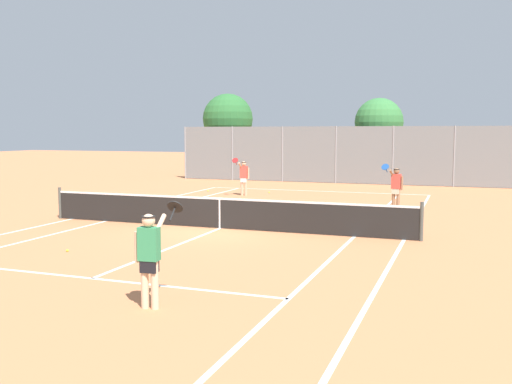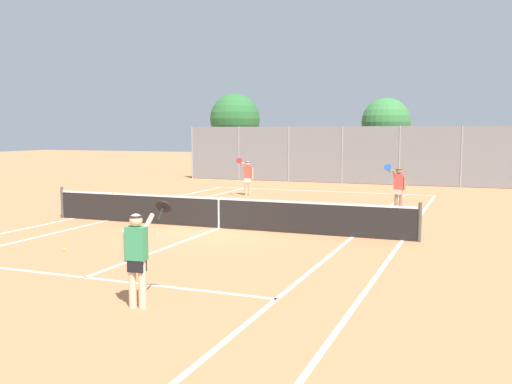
{
  "view_description": "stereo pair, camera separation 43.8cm",
  "coord_description": "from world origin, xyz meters",
  "px_view_note": "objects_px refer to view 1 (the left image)",
  "views": [
    {
      "loc": [
        6.97,
        -15.82,
        2.94
      ],
      "look_at": [
        0.63,
        1.5,
        1.0
      ],
      "focal_mm": 40.0,
      "sensor_mm": 36.0,
      "label": 1
    },
    {
      "loc": [
        7.38,
        -15.67,
        2.94
      ],
      "look_at": [
        0.63,
        1.5,
        1.0
      ],
      "focal_mm": 40.0,
      "sensor_mm": 36.0,
      "label": 2
    }
  ],
  "objects_px": {
    "tennis_net": "(220,212)",
    "tree_behind_right": "(380,124)",
    "loose_tennis_ball_3": "(194,220)",
    "tree_behind_left": "(227,120)",
    "player_near_side": "(150,254)",
    "loose_tennis_ball_5": "(269,192)",
    "loose_tennis_ball_1": "(208,191)",
    "player_far_right": "(396,186)",
    "loose_tennis_ball_0": "(67,250)",
    "player_far_left": "(244,176)",
    "loose_tennis_ball_2": "(385,224)"
  },
  "relations": [
    {
      "from": "tennis_net",
      "to": "tree_behind_left",
      "type": "xyz_separation_m",
      "value": [
        -8.32,
        20.16,
        3.23
      ]
    },
    {
      "from": "player_far_right",
      "to": "loose_tennis_ball_2",
      "type": "height_order",
      "value": "player_far_right"
    },
    {
      "from": "tree_behind_right",
      "to": "tennis_net",
      "type": "bearing_deg",
      "value": -96.35
    },
    {
      "from": "tree_behind_left",
      "to": "tree_behind_right",
      "type": "relative_size",
      "value": 1.11
    },
    {
      "from": "tennis_net",
      "to": "loose_tennis_ball_0",
      "type": "xyz_separation_m",
      "value": [
        -2.16,
        -4.44,
        -0.48
      ]
    },
    {
      "from": "player_far_left",
      "to": "player_far_right",
      "type": "xyz_separation_m",
      "value": [
        7.22,
        -2.73,
        0.0
      ]
    },
    {
      "from": "player_near_side",
      "to": "tree_behind_left",
      "type": "height_order",
      "value": "tree_behind_left"
    },
    {
      "from": "player_near_side",
      "to": "tennis_net",
      "type": "bearing_deg",
      "value": 105.37
    },
    {
      "from": "player_far_right",
      "to": "loose_tennis_ball_0",
      "type": "relative_size",
      "value": 26.88
    },
    {
      "from": "player_far_left",
      "to": "player_far_right",
      "type": "relative_size",
      "value": 1.0
    },
    {
      "from": "player_near_side",
      "to": "loose_tennis_ball_2",
      "type": "distance_m",
      "value": 10.46
    },
    {
      "from": "player_near_side",
      "to": "loose_tennis_ball_5",
      "type": "relative_size",
      "value": 26.88
    },
    {
      "from": "player_near_side",
      "to": "loose_tennis_ball_2",
      "type": "bearing_deg",
      "value": 75.76
    },
    {
      "from": "loose_tennis_ball_0",
      "to": "loose_tennis_ball_3",
      "type": "height_order",
      "value": "same"
    },
    {
      "from": "tennis_net",
      "to": "player_near_side",
      "type": "relative_size",
      "value": 6.76
    },
    {
      "from": "player_far_right",
      "to": "tree_behind_right",
      "type": "distance_m",
      "value": 13.69
    },
    {
      "from": "player_far_right",
      "to": "tree_behind_left",
      "type": "height_order",
      "value": "tree_behind_left"
    },
    {
      "from": "loose_tennis_ball_0",
      "to": "tree_behind_left",
      "type": "relative_size",
      "value": 0.01
    },
    {
      "from": "loose_tennis_ball_3",
      "to": "tree_behind_left",
      "type": "xyz_separation_m",
      "value": [
        -6.93,
        19.13,
        3.7
      ]
    },
    {
      "from": "tree_behind_right",
      "to": "player_near_side",
      "type": "bearing_deg",
      "value": -90.06
    },
    {
      "from": "loose_tennis_ball_2",
      "to": "loose_tennis_ball_3",
      "type": "height_order",
      "value": "same"
    },
    {
      "from": "player_far_left",
      "to": "loose_tennis_ball_0",
      "type": "height_order",
      "value": "player_far_left"
    },
    {
      "from": "tennis_net",
      "to": "tree_behind_right",
      "type": "bearing_deg",
      "value": 83.65
    },
    {
      "from": "player_far_right",
      "to": "player_far_left",
      "type": "bearing_deg",
      "value": 159.31
    },
    {
      "from": "player_far_right",
      "to": "loose_tennis_ball_1",
      "type": "relative_size",
      "value": 26.88
    },
    {
      "from": "loose_tennis_ball_0",
      "to": "player_near_side",
      "type": "bearing_deg",
      "value": -37.34
    },
    {
      "from": "tennis_net",
      "to": "tree_behind_left",
      "type": "bearing_deg",
      "value": 112.42
    },
    {
      "from": "loose_tennis_ball_1",
      "to": "loose_tennis_ball_2",
      "type": "relative_size",
      "value": 1.0
    },
    {
      "from": "loose_tennis_ball_1",
      "to": "tree_behind_right",
      "type": "distance_m",
      "value": 12.3
    },
    {
      "from": "player_far_right",
      "to": "tennis_net",
      "type": "bearing_deg",
      "value": -127.24
    },
    {
      "from": "player_far_left",
      "to": "loose_tennis_ball_2",
      "type": "bearing_deg",
      "value": -41.02
    },
    {
      "from": "loose_tennis_ball_3",
      "to": "loose_tennis_ball_5",
      "type": "height_order",
      "value": "same"
    },
    {
      "from": "loose_tennis_ball_5",
      "to": "tree_behind_left",
      "type": "bearing_deg",
      "value": 122.93
    },
    {
      "from": "tennis_net",
      "to": "loose_tennis_ball_0",
      "type": "bearing_deg",
      "value": -115.93
    },
    {
      "from": "tennis_net",
      "to": "player_near_side",
      "type": "distance_m",
      "value": 7.99
    },
    {
      "from": "loose_tennis_ball_1",
      "to": "loose_tennis_ball_3",
      "type": "height_order",
      "value": "same"
    },
    {
      "from": "player_near_side",
      "to": "loose_tennis_ball_3",
      "type": "relative_size",
      "value": 26.88
    },
    {
      "from": "player_far_right",
      "to": "loose_tennis_ball_1",
      "type": "xyz_separation_m",
      "value": [
        -9.54,
        3.78,
        -0.89
      ]
    },
    {
      "from": "tennis_net",
      "to": "player_far_right",
      "type": "xyz_separation_m",
      "value": [
        4.59,
        6.04,
        0.42
      ]
    },
    {
      "from": "loose_tennis_ball_1",
      "to": "loose_tennis_ball_5",
      "type": "relative_size",
      "value": 1.0
    },
    {
      "from": "player_far_left",
      "to": "loose_tennis_ball_1",
      "type": "distance_m",
      "value": 2.7
    },
    {
      "from": "player_far_right",
      "to": "loose_tennis_ball_5",
      "type": "bearing_deg",
      "value": 147.23
    },
    {
      "from": "tennis_net",
      "to": "loose_tennis_ball_1",
      "type": "bearing_deg",
      "value": 116.76
    },
    {
      "from": "loose_tennis_ball_3",
      "to": "tree_behind_left",
      "type": "relative_size",
      "value": 0.01
    },
    {
      "from": "loose_tennis_ball_0",
      "to": "loose_tennis_ball_2",
      "type": "relative_size",
      "value": 1.0
    },
    {
      "from": "player_far_right",
      "to": "loose_tennis_ball_3",
      "type": "height_order",
      "value": "player_far_right"
    },
    {
      "from": "tree_behind_left",
      "to": "loose_tennis_ball_0",
      "type": "bearing_deg",
      "value": -75.94
    },
    {
      "from": "player_near_side",
      "to": "loose_tennis_ball_0",
      "type": "height_order",
      "value": "player_near_side"
    },
    {
      "from": "loose_tennis_ball_5",
      "to": "loose_tennis_ball_2",
      "type": "bearing_deg",
      "value": -49.97
    },
    {
      "from": "tree_behind_left",
      "to": "loose_tennis_ball_3",
      "type": "bearing_deg",
      "value": -70.1
    }
  ]
}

